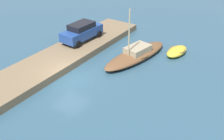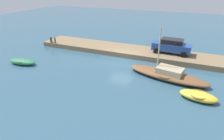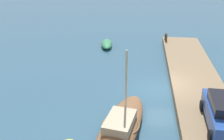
{
  "view_description": "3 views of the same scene",
  "coord_description": "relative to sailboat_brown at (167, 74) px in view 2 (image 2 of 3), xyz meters",
  "views": [
    {
      "loc": [
        12.13,
        11.99,
        10.33
      ],
      "look_at": [
        -1.01,
        3.32,
        1.23
      ],
      "focal_mm": 41.31,
      "sensor_mm": 36.0,
      "label": 1
    },
    {
      "loc": [
        -7.12,
        19.25,
        8.14
      ],
      "look_at": [
        -0.71,
        4.28,
        0.6
      ],
      "focal_mm": 30.65,
      "sensor_mm": 36.0,
      "label": 2
    },
    {
      "loc": [
        -18.28,
        1.83,
        9.49
      ],
      "look_at": [
        1.41,
        4.07,
        0.76
      ],
      "focal_mm": 43.66,
      "sensor_mm": 36.0,
      "label": 3
    }
  ],
  "objects": [
    {
      "name": "dock_platform",
      "position": [
        5.61,
        -5.17,
        -0.13
      ],
      "size": [
        23.28,
        3.77,
        0.59
      ],
      "primitive_type": "cube",
      "color": "#846B4C",
      "rests_on": "ground_plane"
    },
    {
      "name": "mooring_post_mid_west",
      "position": [
        16.07,
        -3.53,
        0.52
      ],
      "size": [
        0.27,
        0.27,
        0.72
      ],
      "primitive_type": "cylinder",
      "color": "#47331E",
      "rests_on": "dock_platform"
    },
    {
      "name": "rowboat_green",
      "position": [
        14.86,
        2.74,
        -0.12
      ],
      "size": [
        3.22,
        1.53,
        0.6
      ],
      "rotation": [
        0.0,
        0.0,
        0.13
      ],
      "color": "#2D7A4C",
      "rests_on": "ground_plane"
    },
    {
      "name": "sailboat_brown",
      "position": [
        0.0,
        0.0,
        0.0
      ],
      "size": [
        7.69,
        3.38,
        4.61
      ],
      "rotation": [
        0.0,
        0.0,
        -0.18
      ],
      "color": "brown",
      "rests_on": "ground_plane"
    },
    {
      "name": "parked_car",
      "position": [
        0.48,
        -5.55,
        1.03
      ],
      "size": [
        4.34,
        2.06,
        1.67
      ],
      "rotation": [
        0.0,
        0.0,
        -0.04
      ],
      "color": "#234793",
      "rests_on": "dock_platform"
    },
    {
      "name": "mooring_post_west",
      "position": [
        15.43,
        -3.53,
        0.54
      ],
      "size": [
        0.19,
        0.19,
        0.76
      ],
      "primitive_type": "cylinder",
      "color": "#47331E",
      "rests_on": "dock_platform"
    },
    {
      "name": "dinghy_yellow",
      "position": [
        -2.69,
        2.64,
        -0.11
      ],
      "size": [
        2.88,
        1.63,
        0.62
      ],
      "rotation": [
        0.0,
        0.0,
        -0.11
      ],
      "color": "gold",
      "rests_on": "ground_plane"
    },
    {
      "name": "ground_plane",
      "position": [
        5.61,
        -2.79,
        -0.43
      ],
      "size": [
        84.0,
        84.0,
        0.0
      ],
      "primitive_type": "plane",
      "color": "#33566B"
    }
  ]
}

